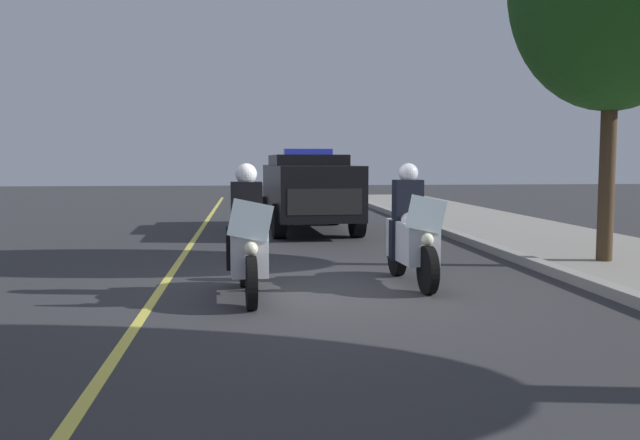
% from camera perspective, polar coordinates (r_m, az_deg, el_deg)
% --- Properties ---
extents(ground_plane, '(80.00, 80.00, 0.00)m').
position_cam_1_polar(ground_plane, '(9.12, 0.55, -6.09)').
color(ground_plane, '#333335').
extents(curb_strip, '(48.00, 0.24, 0.15)m').
position_cam_1_polar(curb_strip, '(10.19, 21.43, -4.84)').
color(curb_strip, '#9E9B93').
rests_on(curb_strip, ground).
extents(lane_stripe_center, '(48.00, 0.12, 0.01)m').
position_cam_1_polar(lane_stripe_center, '(9.14, -13.57, -6.18)').
color(lane_stripe_center, '#E0D14C').
rests_on(lane_stripe_center, ground).
extents(police_motorcycle_lead_left, '(2.14, 0.60, 1.72)m').
position_cam_1_polar(police_motorcycle_lead_left, '(8.76, -6.09, -1.95)').
color(police_motorcycle_lead_left, black).
rests_on(police_motorcycle_lead_left, ground).
extents(police_motorcycle_lead_right, '(2.14, 0.60, 1.72)m').
position_cam_1_polar(police_motorcycle_lead_right, '(9.72, 7.67, -1.27)').
color(police_motorcycle_lead_right, black).
rests_on(police_motorcycle_lead_right, ground).
extents(police_suv, '(5.00, 2.28, 2.05)m').
position_cam_1_polar(police_suv, '(16.92, -0.96, 2.66)').
color(police_suv, black).
rests_on(police_suv, ground).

